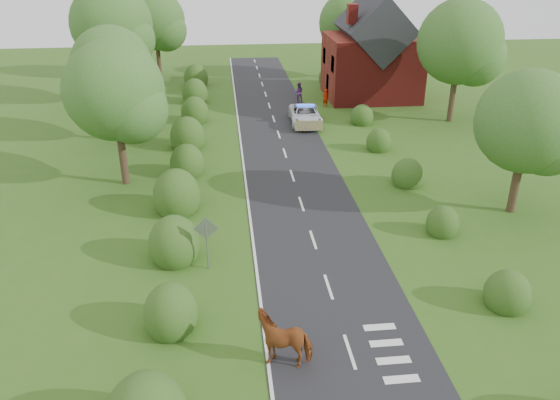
{
  "coord_description": "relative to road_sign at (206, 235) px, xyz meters",
  "views": [
    {
      "loc": [
        -4.03,
        -18.67,
        13.04
      ],
      "look_at": [
        -1.4,
        5.94,
        1.3
      ],
      "focal_mm": 35.0,
      "sensor_mm": 36.0,
      "label": 1
    }
  ],
  "objects": [
    {
      "name": "tree_right_b",
      "position": [
        19.29,
        19.84,
        4.28
      ],
      "size": [
        6.56,
        6.4,
        9.4
      ],
      "color": "#332316",
      "rests_on": "ground"
    },
    {
      "name": "road",
      "position": [
        5.0,
        13.0,
        -1.64
      ],
      "size": [
        6.0,
        70.0,
        0.02
      ],
      "primitive_type": "cube",
      "color": "black",
      "rests_on": "ground"
    },
    {
      "name": "cow",
      "position": [
        2.69,
        -6.05,
        -0.85
      ],
      "size": [
        2.43,
        1.56,
        1.6
      ],
      "primitive_type": "imported",
      "rotation": [
        0.0,
        0.0,
        -1.74
      ],
      "color": "brown",
      "rests_on": "ground"
    },
    {
      "name": "road_markings",
      "position": [
        3.4,
        10.93,
        -1.63
      ],
      "size": [
        4.96,
        70.0,
        0.01
      ],
      "color": "white",
      "rests_on": "road"
    },
    {
      "name": "tree_right_c",
      "position": [
        14.27,
        35.85,
        3.69
      ],
      "size": [
        6.15,
        6.0,
        8.58
      ],
      "color": "#332316",
      "rests_on": "ground"
    },
    {
      "name": "pedestrian_purple",
      "position": [
        7.72,
        26.95,
        -0.76
      ],
      "size": [
        0.89,
        0.71,
        1.78
      ],
      "primitive_type": "imported",
      "rotation": [
        0.0,
        0.0,
        3.1
      ],
      "color": "#612E7B",
      "rests_on": "ground"
    },
    {
      "name": "house",
      "position": [
        14.49,
        28.0,
        2.13
      ],
      "size": [
        8.0,
        7.4,
        9.17
      ],
      "color": "maroon",
      "rests_on": "ground"
    },
    {
      "name": "police_van",
      "position": [
        7.37,
        20.5,
        -0.95
      ],
      "size": [
        2.53,
        5.19,
        1.55
      ],
      "rotation": [
        0.0,
        0.0,
        -0.04
      ],
      "color": "silver",
      "rests_on": "ground"
    },
    {
      "name": "road_sign",
      "position": [
        0.0,
        0.0,
        0.0
      ],
      "size": [
        1.06,
        0.08,
        2.53
      ],
      "color": "gray",
      "rests_on": "ground"
    },
    {
      "name": "tree_left_d",
      "position": [
        -5.23,
        37.85,
        3.98
      ],
      "size": [
        6.15,
        6.0,
        8.89
      ],
      "color": "#332316",
      "rests_on": "ground"
    },
    {
      "name": "tree_left_c",
      "position": [
        -7.7,
        27.83,
        4.88
      ],
      "size": [
        6.97,
        6.8,
        10.22
      ],
      "color": "#332316",
      "rests_on": "ground"
    },
    {
      "name": "hedgerow_left",
      "position": [
        -1.51,
        9.69,
        -0.91
      ],
      "size": [
        2.75,
        50.41,
        3.0
      ],
      "color": "#26491E",
      "rests_on": "ground"
    },
    {
      "name": "tree_left_a",
      "position": [
        -4.75,
        9.86,
        3.69
      ],
      "size": [
        5.74,
        5.6,
        8.38
      ],
      "color": "#332316",
      "rests_on": "ground"
    },
    {
      "name": "ground",
      "position": [
        5.0,
        -2.0,
        -1.65
      ],
      "size": [
        120.0,
        120.0,
        0.0
      ],
      "primitive_type": "plane",
      "color": "#345C19"
    },
    {
      "name": "pedestrian_red",
      "position": [
        9.81,
        25.18,
        -0.87
      ],
      "size": [
        0.67,
        0.58,
        1.56
      ],
      "primitive_type": "imported",
      "rotation": [
        0.0,
        0.0,
        3.57
      ],
      "color": "#B31D04",
      "rests_on": "ground"
    },
    {
      "name": "tree_right_a",
      "position": [
        16.23,
        3.87,
        3.09
      ],
      "size": [
        5.33,
        5.2,
        7.56
      ],
      "color": "#332316",
      "rests_on": "ground"
    },
    {
      "name": "hedgerow_right",
      "position": [
        11.6,
        9.21,
        -1.1
      ],
      "size": [
        2.1,
        45.78,
        2.1
      ],
      "color": "#26491E",
      "rests_on": "ground"
    },
    {
      "name": "tree_left_b",
      "position": [
        -6.25,
        17.86,
        3.39
      ],
      "size": [
        5.74,
        5.6,
        8.07
      ],
      "color": "#332316",
      "rests_on": "ground"
    }
  ]
}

